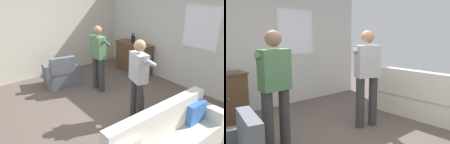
% 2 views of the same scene
% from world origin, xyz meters
% --- Properties ---
extents(ground, '(10.40, 10.40, 0.00)m').
position_xyz_m(ground, '(0.00, 0.00, 0.00)').
color(ground, brown).
extents(wall_back_with_window, '(5.20, 0.15, 2.80)m').
position_xyz_m(wall_back_with_window, '(0.02, 2.66, 1.41)').
color(wall_back_with_window, beige).
rests_on(wall_back_with_window, ground).
extents(wall_side_left, '(0.12, 5.20, 2.80)m').
position_xyz_m(wall_side_left, '(-2.66, 0.00, 1.40)').
color(wall_side_left, beige).
rests_on(wall_side_left, ground).
extents(armchair, '(0.79, 0.98, 0.85)m').
position_xyz_m(armchair, '(-1.65, 0.05, 0.29)').
color(armchair, slate).
rests_on(armchair, ground).
extents(sideboard_cabinet, '(1.24, 0.49, 0.92)m').
position_xyz_m(sideboard_cabinet, '(-1.18, 2.30, 0.46)').
color(sideboard_cabinet, brown).
rests_on(sideboard_cabinet, ground).
extents(bottle_wine_green, '(0.08, 0.08, 0.29)m').
position_xyz_m(bottle_wine_green, '(-1.30, 2.34, 1.03)').
color(bottle_wine_green, black).
rests_on(bottle_wine_green, sideboard_cabinet).
extents(bottle_liquor_amber, '(0.08, 0.08, 0.32)m').
position_xyz_m(bottle_liquor_amber, '(-1.13, 2.25, 1.04)').
color(bottle_liquor_amber, black).
rests_on(bottle_liquor_amber, sideboard_cabinet).
extents(person_standing_left, '(0.56, 0.48, 1.68)m').
position_xyz_m(person_standing_left, '(-0.78, 0.69, 0.94)').
color(person_standing_left, '#383838').
rests_on(person_standing_left, ground).
extents(person_standing_right, '(0.53, 0.52, 1.68)m').
position_xyz_m(person_standing_right, '(0.86, 0.49, 0.94)').
color(person_standing_right, '#383838').
rests_on(person_standing_right, ground).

